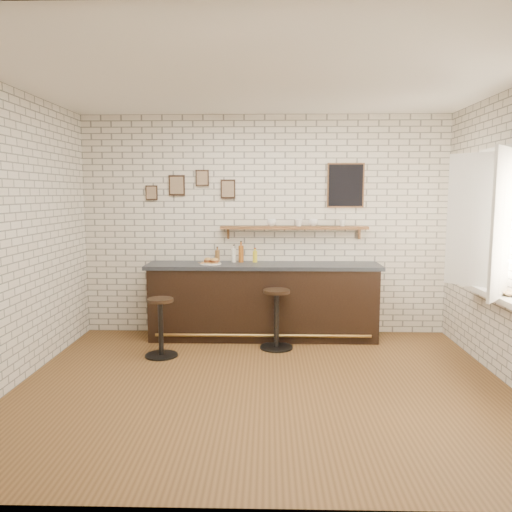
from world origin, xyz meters
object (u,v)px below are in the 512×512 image
object	(u,v)px
condiment_bottle_yellow	(255,256)
shelf_cup_c	(313,223)
shelf_cup_a	(272,223)
bitters_bottle_white	(234,255)
ciabatta_sandwich	(211,261)
shelf_cup_b	(299,223)
bitters_bottle_amber	(241,254)
bar_stool_left	(161,325)
sandwich_plate	(211,264)
book_upper	(500,292)
bitters_bottle_brown	(217,256)
bar_counter	(263,301)
bar_stool_right	(276,317)
shelf_cup_d	(343,223)
book_lower	(499,294)

from	to	relation	value
condiment_bottle_yellow	shelf_cup_c	bearing A→B (deg)	3.29
shelf_cup_a	shelf_cup_c	size ratio (longest dim) A/B	0.96
bitters_bottle_white	shelf_cup_c	bearing A→B (deg)	2.41
ciabatta_sandwich	shelf_cup_b	size ratio (longest dim) A/B	2.04
bitters_bottle_amber	shelf_cup_c	xyz separation A→B (m)	(0.98, 0.05, 0.42)
bitters_bottle_white	shelf_cup_c	world-z (taller)	shelf_cup_c
bitters_bottle_amber	bar_stool_left	distance (m)	1.52
shelf_cup_c	bar_stool_left	bearing A→B (deg)	105.43
sandwich_plate	ciabatta_sandwich	world-z (taller)	ciabatta_sandwich
sandwich_plate	book_upper	distance (m)	3.47
shelf_cup_a	shelf_cup_c	bearing A→B (deg)	0.38
condiment_bottle_yellow	shelf_cup_b	xyz separation A→B (m)	(0.59, 0.05, 0.46)
bar_stool_left	shelf_cup_b	xyz separation A→B (m)	(1.70, 1.00, 1.17)
ciabatta_sandwich	bitters_bottle_brown	world-z (taller)	bitters_bottle_brown
bar_counter	ciabatta_sandwich	size ratio (longest dim) A/B	14.54
bar_stool_left	condiment_bottle_yellow	bearing A→B (deg)	41.05
bar_stool_left	bitters_bottle_brown	bearing A→B (deg)	58.47
bar_stool_right	bitters_bottle_white	bearing A→B (deg)	133.18
shelf_cup_b	shelf_cup_d	xyz separation A→B (m)	(0.59, 0.00, -0.01)
bitters_bottle_amber	bar_stool_right	xyz separation A→B (m)	(0.48, -0.61, -0.73)
bar_counter	ciabatta_sandwich	distance (m)	0.88
condiment_bottle_yellow	bar_stool_left	world-z (taller)	condiment_bottle_yellow
book_upper	bitters_bottle_white	bearing A→B (deg)	146.66
bitters_bottle_white	condiment_bottle_yellow	size ratio (longest dim) A/B	1.21
shelf_cup_a	shelf_cup_b	size ratio (longest dim) A/B	1.16
shelf_cup_c	shelf_cup_d	xyz separation A→B (m)	(0.39, 0.00, -0.01)
bar_counter	bar_stool_left	distance (m)	1.46
bar_counter	bitters_bottle_brown	size ratio (longest dim) A/B	14.56
bitters_bottle_white	book_lower	world-z (taller)	bitters_bottle_white
bar_stool_left	shelf_cup_c	distance (m)	2.44
book_lower	ciabatta_sandwich	bearing A→B (deg)	135.31
condiment_bottle_yellow	book_lower	world-z (taller)	condiment_bottle_yellow
ciabatta_sandwich	bitters_bottle_brown	size ratio (longest dim) A/B	1.00
book_lower	bitters_bottle_brown	bearing A→B (deg)	132.16
condiment_bottle_yellow	book_lower	distance (m)	3.05
shelf_cup_d	bar_stool_right	bearing A→B (deg)	-176.91
shelf_cup_c	shelf_cup_a	bearing A→B (deg)	77.48
book_upper	bitters_bottle_amber	bearing A→B (deg)	145.70
condiment_bottle_yellow	bitters_bottle_white	bearing A→B (deg)	180.00
ciabatta_sandwich	book_lower	xyz separation A→B (m)	(3.08, -1.55, -0.12)
shelf_cup_a	shelf_cup_d	bearing A→B (deg)	0.38
ciabatta_sandwich	shelf_cup_b	distance (m)	1.29
bar_counter	shelf_cup_c	bearing A→B (deg)	16.48
bar_stool_right	book_lower	size ratio (longest dim) A/B	3.45
sandwich_plate	shelf_cup_c	bearing A→B (deg)	9.37
bar_counter	bitters_bottle_amber	size ratio (longest dim) A/B	10.68
ciabatta_sandwich	bitters_bottle_amber	bearing A→B (deg)	25.16
sandwich_plate	shelf_cup_c	world-z (taller)	shelf_cup_c
bitters_bottle_brown	bitters_bottle_amber	world-z (taller)	bitters_bottle_amber
bitters_bottle_amber	shelf_cup_a	bearing A→B (deg)	6.24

